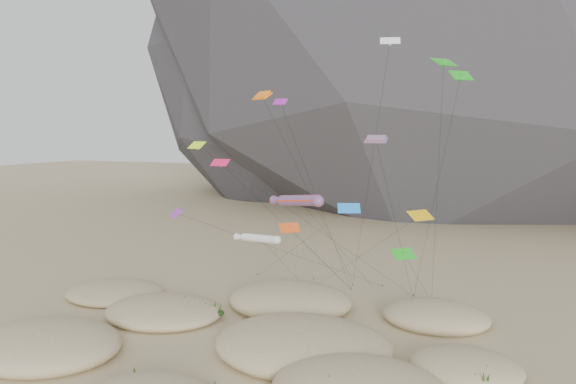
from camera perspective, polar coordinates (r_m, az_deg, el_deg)
The scene contains 9 objects.
ground at distance 51.50m, azimuth -4.08°, elevation -16.40°, with size 500.00×500.00×0.00m, color #CCB789.
dunes at distance 54.50m, azimuth -3.87°, elevation -14.27°, with size 51.60×35.87×3.64m.
dune_grass at distance 54.85m, azimuth -3.67°, elevation -14.03°, with size 43.45×27.37×1.50m.
kite_stakes at distance 72.64m, azimuth 6.30°, elevation -9.49°, with size 23.94×4.21×0.30m.
rainbow_tube_kite at distance 57.14m, azimuth 0.97°, elevation -0.86°, with size 7.95×18.51×13.66m.
white_tube_kite at distance 59.11m, azimuth -3.06°, elevation -4.72°, with size 6.52×16.44×9.26m.
orange_parafoil at distance 61.50m, azimuth -2.51°, elevation 9.50°, with size 7.25×16.83×24.09m.
multi_parafoil at distance 55.91m, azimuth 9.00°, elevation 5.05°, with size 2.88×13.33×19.41m.
delta_kites at distance 56.51m, azimuth 5.35°, elevation 3.21°, with size 31.10×22.59×29.43m.
Camera 1 is at (21.13, -42.56, 19.85)m, focal length 35.00 mm.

